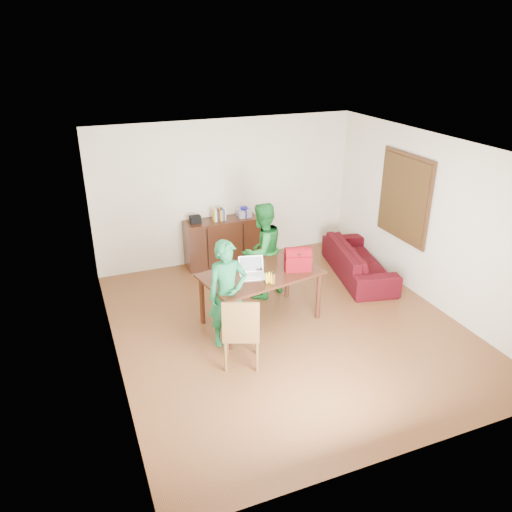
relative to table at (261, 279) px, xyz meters
name	(u,v)px	position (x,y,z in m)	size (l,w,h in m)	color
room	(286,244)	(0.31, -0.18, 0.60)	(5.20, 5.70, 2.90)	#452611
table	(261,279)	(0.00, 0.00, 0.00)	(1.90, 1.29, 0.82)	black
chair	(242,344)	(-0.66, -0.94, -0.41)	(0.61, 0.59, 1.04)	brown
person_near	(228,294)	(-0.66, -0.39, 0.07)	(0.57, 0.38, 1.57)	#166538
person_far	(262,251)	(0.33, 0.76, 0.10)	(0.79, 0.62, 1.63)	#166321
laptop	(253,274)	(-0.17, -0.09, 0.15)	(0.41, 0.33, 0.26)	white
bananas	(269,281)	(-0.02, -0.37, 0.14)	(0.18, 0.11, 0.07)	gold
bottle	(273,278)	(0.03, -0.39, 0.19)	(0.06, 0.06, 0.18)	brown
red_bag	(298,261)	(0.55, -0.10, 0.25)	(0.39, 0.22, 0.29)	maroon
sofa	(359,260)	(2.25, 0.80, -0.42)	(2.02, 0.79, 0.59)	#3E0B08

